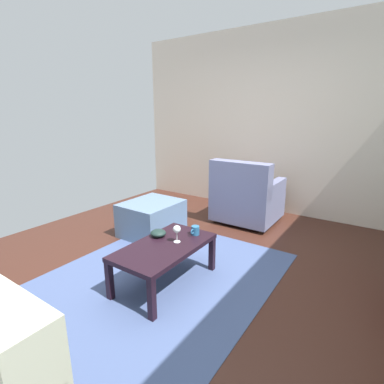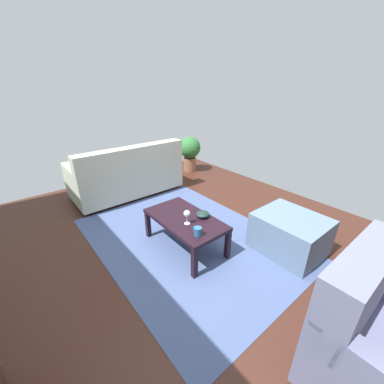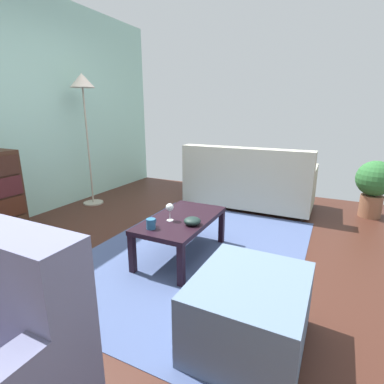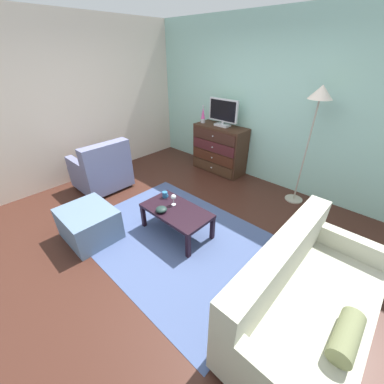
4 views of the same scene
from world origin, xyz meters
name	(u,v)px [view 4 (image 4 of 4)]	position (x,y,z in m)	size (l,w,h in m)	color
ground_plane	(177,226)	(0.00, 0.00, -0.03)	(5.49, 4.83, 0.05)	#3E2018
wall_accent_rear	(265,105)	(0.00, 2.18, 1.36)	(5.49, 0.12, 2.72)	#99CAB9
wall_plain_left	(77,103)	(-2.51, 0.00, 1.36)	(0.12, 4.83, 2.72)	beige
area_rug	(177,238)	(0.20, -0.20, 0.00)	(2.60, 1.90, 0.01)	#41517D
dresser	(220,149)	(-0.69, 1.86, 0.46)	(1.04, 0.49, 0.92)	#3C2417
tv	(223,112)	(-0.68, 1.89, 1.18)	(0.62, 0.18, 0.49)	silver
lava_lamp	(203,115)	(-1.11, 1.82, 1.07)	(0.09, 0.09, 0.33)	#B7B7BC
coffee_table	(176,212)	(0.11, -0.10, 0.33)	(0.93, 0.52, 0.38)	black
wine_glass	(174,197)	(0.00, -0.05, 0.49)	(0.07, 0.07, 0.16)	silver
mug	(165,195)	(-0.23, 0.00, 0.42)	(0.11, 0.08, 0.08)	#265E8D
bowl_decorative	(162,210)	(0.00, -0.26, 0.41)	(0.14, 0.14, 0.07)	#192B28
couch_large	(303,300)	(1.83, -0.25, 0.33)	(0.85, 1.71, 0.85)	#332319
armchair	(102,170)	(-1.74, -0.15, 0.36)	(0.80, 0.82, 0.89)	#332319
ottoman	(89,224)	(-0.67, -0.95, 0.21)	(0.70, 0.60, 0.42)	slate
standing_lamp	(318,105)	(0.95, 1.82, 1.53)	(0.32, 0.32, 1.79)	#A59E8C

